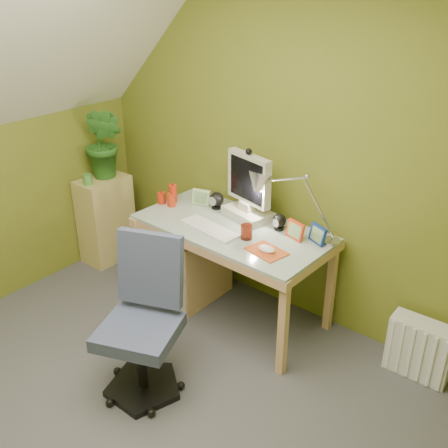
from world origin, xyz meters
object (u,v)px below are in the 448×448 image
Objects in this scene: monitor at (249,183)px; desk_lamp at (307,191)px; side_ledge at (106,219)px; task_chair at (139,331)px; radiator at (420,349)px; potted_plant at (104,143)px; desk at (232,271)px.

desk_lamp is at bearing 12.81° from monitor.
task_chair reaches higher than side_ledge.
side_ledge is 1.93× the size of radiator.
desk_lamp is 1.68× the size of radiator.
desk_lamp is 1.92m from side_ledge.
side_ledge is at bearing -176.17° from radiator.
desk_lamp is (0.45, 0.00, 0.06)m from monitor.
monitor reaches higher than task_chair.
potted_plant is 1.55× the size of radiator.
monitor reaches higher than desk.
desk is 0.64m from monitor.
task_chair is (-0.38, -1.12, -0.59)m from desk_lamp.
monitor is at bearing 8.71° from side_ledge.
radiator is (2.60, 0.21, -0.84)m from potted_plant.
potted_plant is 0.67× the size of task_chair.
task_chair is 1.70m from radiator.
side_ledge is 0.66m from potted_plant.
task_chair is at bearing -73.52° from monitor.
radiator is (1.28, 0.23, -0.17)m from desk.
desk is 3.50× the size of radiator.
monitor is 0.89× the size of potted_plant.
side_ledge is (-1.34, -0.02, 0.01)m from desk.
side_ledge reaches higher than radiator.
desk_lamp is at bearing 5.01° from potted_plant.
monitor is 0.45m from desk_lamp.
radiator is at bearing 4.61° from potted_plant.
desk is 2.08× the size of desk_lamp.
desk is at bearing -1.09° from potted_plant.
desk_lamp reaches higher than desk.
monitor is (0.00, 0.18, 0.62)m from desk.
radiator is at bearing 12.71° from desk_lamp.
desk_lamp is 1.18m from radiator.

